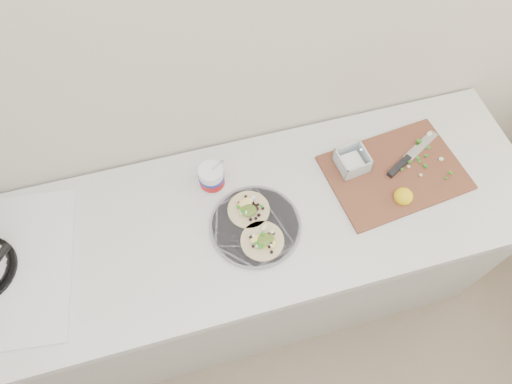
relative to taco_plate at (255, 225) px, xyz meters
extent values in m
cube|color=beige|center=(-0.18, 0.35, 0.38)|extent=(3.50, 0.05, 2.60)
cube|color=beige|center=(-0.18, 0.06, -0.49)|extent=(2.40, 0.62, 0.86)
cube|color=silver|center=(-0.18, 0.04, -0.04)|extent=(2.44, 0.66, 0.04)
cylinder|color=slate|center=(0.00, 0.00, -0.01)|extent=(0.30, 0.30, 0.01)
cylinder|color=slate|center=(0.00, 0.00, -0.01)|extent=(0.31, 0.31, 0.00)
cylinder|color=white|center=(-0.10, 0.20, 0.04)|extent=(0.09, 0.09, 0.11)
cylinder|color=#AC1318|center=(-0.10, 0.20, 0.03)|extent=(0.09, 0.09, 0.04)
cylinder|color=#192D99|center=(-0.10, 0.20, 0.05)|extent=(0.09, 0.09, 0.01)
cube|color=brown|center=(0.55, 0.07, -0.01)|extent=(0.52, 0.39, 0.01)
cube|color=white|center=(0.40, 0.14, 0.01)|extent=(0.07, 0.07, 0.03)
ellipsoid|color=yellow|center=(0.53, -0.03, 0.01)|extent=(0.07, 0.07, 0.06)
cube|color=silver|center=(0.69, 0.15, 0.00)|extent=(0.17, 0.12, 0.00)
cube|color=black|center=(0.57, 0.09, 0.00)|extent=(0.11, 0.08, 0.02)
camera|label=1|loc=(-0.18, -0.65, 1.40)|focal=32.00mm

